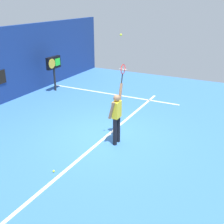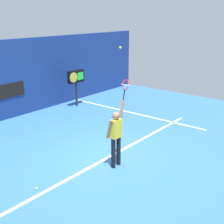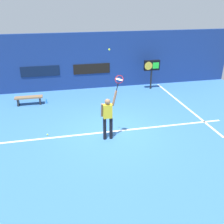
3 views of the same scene
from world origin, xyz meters
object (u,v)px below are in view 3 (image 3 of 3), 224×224
Objects in this scene: tennis_ball at (109,50)px; court_bench at (29,99)px; tennis_racket at (119,80)px; water_bottle at (46,101)px; spare_ball at (48,135)px; scoreboard_clock at (152,67)px; tennis_player at (108,116)px.

tennis_ball is 6.39m from court_bench.
tennis_racket reaches higher than water_bottle.
water_bottle is at bearing 0.00° from court_bench.
tennis_ball is 4.30m from spare_ball.
spare_ball is (-6.11, -4.64, -1.35)m from scoreboard_clock.
tennis_player is 3.17× the size of tennis_racket.
tennis_ball is 1.00× the size of spare_ball.
scoreboard_clock is (3.77, 5.42, 0.37)m from tennis_player.
tennis_ball is 6.10m from water_bottle.
tennis_ball is at bearing -124.00° from scoreboard_clock.
water_bottle is (0.86, 0.00, -0.22)m from court_bench.
tennis_ball reaches higher than water_bottle.
tennis_ball is 0.04× the size of scoreboard_clock.
tennis_ball is (0.05, -0.10, 2.49)m from tennis_player.
tennis_player is at bearing 179.42° from tennis_racket.
tennis_ball is 0.05× the size of court_bench.
tennis_player is at bearing -18.25° from spare_ball.
tennis_racket reaches higher than scoreboard_clock.
scoreboard_clock reaches higher than water_bottle.
tennis_racket is 5.66m from water_bottle.
tennis_racket is at bearing -56.42° from water_bottle.
tennis_racket is 0.45× the size of court_bench.
tennis_racket is 9.20× the size of spare_ball.
court_bench is (-7.08, -1.09, -1.04)m from scoreboard_clock.
court_bench is at bearing 127.48° from tennis_player.
tennis_racket is 3.70m from spare_ball.
tennis_racket is (0.42, -0.00, 1.36)m from tennis_player.
tennis_racket is 9.20× the size of tennis_ball.
court_bench is 3.70m from spare_ball.
tennis_ball reaches higher than scoreboard_clock.
spare_ball is at bearing 161.75° from tennis_player.
water_bottle is (-6.22, -1.09, -1.26)m from scoreboard_clock.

